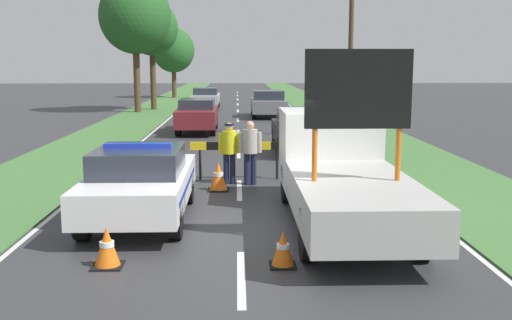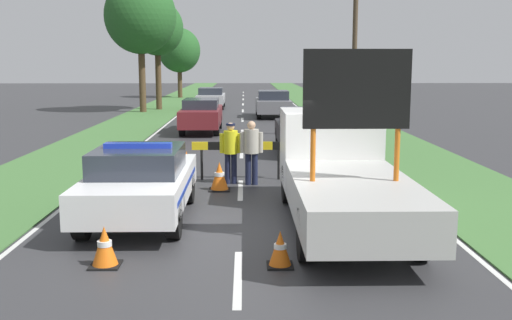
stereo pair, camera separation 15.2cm
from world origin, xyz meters
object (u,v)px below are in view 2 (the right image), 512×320
Objects in this scene: police_car at (140,181)px; pedestrian_civilian at (251,148)px; traffic_cone_near_truck at (219,176)px; roadside_tree_near_right at (140,17)px; work_truck at (340,170)px; traffic_cone_lane_edge at (341,175)px; queued_car_sedan_silver at (211,97)px; roadside_tree_mid_left at (157,29)px; roadside_tree_near_left at (179,51)px; traffic_cone_near_police at (105,246)px; traffic_cone_behind_barrier at (187,162)px; utility_pole at (355,28)px; police_officer at (231,148)px; queued_car_wagon_maroon at (201,115)px; road_barrier at (240,149)px; traffic_cone_centre_front at (280,249)px; queued_car_sedan_black at (303,129)px; queued_car_suv_grey at (273,103)px.

pedestrian_civilian is (2.26, 3.42, 0.19)m from police_car.
roadside_tree_near_right reaches higher than traffic_cone_near_truck.
traffic_cone_lane_edge is at bearing -97.84° from work_truck.
traffic_cone_lane_edge is 0.14× the size of queued_car_sedan_silver.
roadside_tree_mid_left is at bearing 70.98° from roadside_tree_near_right.
roadside_tree_near_left is at bearing 90.10° from roadside_tree_mid_left.
traffic_cone_near_police is 0.90× the size of traffic_cone_near_truck.
roadside_tree_near_right reaches higher than police_car.
utility_pole is (6.17, 7.80, 4.18)m from traffic_cone_behind_barrier.
police_officer is 0.36× the size of queued_car_sedan_silver.
traffic_cone_near_police is 18.04m from queued_car_wagon_maroon.
police_car is at bearing -108.12° from road_barrier.
roadside_tree_near_left is at bearing -98.40° from police_officer.
utility_pole is (2.63, 13.16, 3.46)m from work_truck.
pedestrian_civilian is (0.29, -0.69, 0.13)m from road_barrier.
road_barrier is 1.96m from traffic_cone_behind_barrier.
police_officer reaches higher than traffic_cone_centre_front.
queued_car_sedan_black is 0.98× the size of queued_car_wagon_maroon.
road_barrier is at bearing -130.20° from police_officer.
queued_car_sedan_black reaches higher than traffic_cone_behind_barrier.
queued_car_wagon_maroon is at bearing 106.83° from road_barrier.
work_truck is at bearing 88.71° from queued_car_sedan_black.
work_truck is 0.71× the size of utility_pole.
police_officer is 2.51× the size of traffic_cone_lane_edge.
roadside_tree_mid_left is (-4.02, 23.10, 4.99)m from traffic_cone_behind_barrier.
pedestrian_civilian reaches higher than queued_car_wagon_maroon.
traffic_cone_lane_edge is 0.08× the size of roadside_tree_near_right.
utility_pole is (2.42, 3.66, 3.71)m from queued_car_sedan_black.
pedestrian_civilian is 2.60× the size of traffic_cone_lane_edge.
queued_car_sedan_silver is at bearing 102.42° from road_barrier.
traffic_cone_near_truck is 0.08× the size of utility_pole.
traffic_cone_behind_barrier is at bearing -80.12° from roadside_tree_mid_left.
traffic_cone_behind_barrier is at bearing -77.29° from roadside_tree_near_right.
traffic_cone_lane_edge is (4.59, 5.83, -0.00)m from traffic_cone_near_police.
traffic_cone_near_police is at bearing 57.77° from police_officer.
work_truck is at bearing 1.01° from police_car.
road_barrier is at bearing 95.39° from traffic_cone_centre_front.
roadside_tree_mid_left is (-3.40, -1.09, 4.55)m from queued_car_sedan_silver.
traffic_cone_centre_front is (2.71, -0.07, -0.04)m from traffic_cone_near_police.
police_officer is (1.73, 3.56, 0.17)m from police_car.
queued_car_sedan_black is at bearing 102.31° from queued_car_sedan_silver.
queued_car_wagon_maroon is at bearing -55.68° from queued_car_sedan_black.
utility_pole is at bearing -50.45° from roadside_tree_near_right.
road_barrier is 23.52m from roadside_tree_near_right.
traffic_cone_behind_barrier is at bearing 105.33° from traffic_cone_centre_front.
utility_pole is at bearing 112.52° from queued_car_sedan_silver.
work_truck is 3.10m from traffic_cone_centre_front.
traffic_cone_behind_barrier is at bearing -128.34° from utility_pole.
queued_car_suv_grey is at bearing 79.28° from traffic_cone_behind_barrier.
traffic_cone_near_police is 2.71m from traffic_cone_centre_front.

